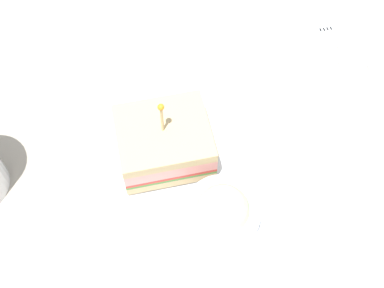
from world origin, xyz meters
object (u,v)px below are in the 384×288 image
at_px(sandwich_half_center, 164,142).
at_px(plate, 192,155).
at_px(coleslaw_bowl, 222,213).
at_px(fork, 334,47).
at_px(knife, 360,45).

bearing_deg(sandwich_half_center, plate, 67.45).
xyz_separation_m(sandwich_half_center, coleslaw_bowl, (0.10, 0.02, -0.00)).
bearing_deg(fork, knife, 70.35).
bearing_deg(fork, sandwich_half_center, -76.65).
height_order(coleslaw_bowl, fork, coleslaw_bowl).
xyz_separation_m(sandwich_half_center, knife, (-0.05, 0.30, -0.03)).
distance_m(sandwich_half_center, coleslaw_bowl, 0.10).
relative_size(fork, knife, 1.04).
distance_m(plate, knife, 0.28).
bearing_deg(sandwich_half_center, fork, 103.35).
bearing_deg(knife, sandwich_half_center, -80.23).
xyz_separation_m(plate, coleslaw_bowl, (0.09, -0.01, 0.03)).
xyz_separation_m(plate, sandwich_half_center, (-0.01, -0.03, 0.03)).
bearing_deg(sandwich_half_center, knife, 99.77).
relative_size(coleslaw_bowl, knife, 0.63).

